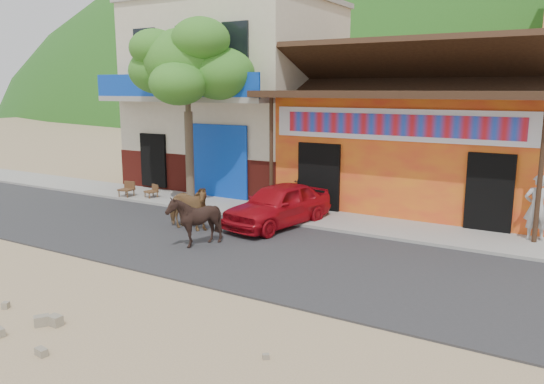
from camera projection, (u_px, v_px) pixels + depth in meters
The scene contains 14 objects.
ground at pixel (186, 283), 10.68m from camera, with size 120.00×120.00×0.00m, color #9E825B.
road at pixel (253, 250), 12.79m from camera, with size 60.00×5.00×0.04m, color #28282B.
sidewalk at pixel (316, 219), 15.73m from camera, with size 60.00×2.00×0.12m, color gray.
dance_club at pixel (423, 151), 17.77m from camera, with size 8.00×6.00×3.60m, color orange.
cafe_building at pixel (238, 98), 21.20m from camera, with size 7.00×6.00×7.00m, color beige.
hillside at pixel (539, 23), 67.43m from camera, with size 100.00×40.00×24.00m, color #194C14.
tree at pixel (188, 112), 17.28m from camera, with size 3.00×3.00×6.00m, color #2D721E, non-canonical shape.
cow_tan at pixel (187, 207), 14.48m from camera, with size 0.68×1.49×1.26m, color brown.
cow_dark at pixel (195, 221), 12.96m from camera, with size 1.04×1.17×1.29m, color black.
red_car at pixel (278, 205), 14.92m from camera, with size 1.44×3.57×1.22m, color #A60B17.
scooter at pixel (282, 193), 16.88m from camera, with size 0.62×1.77×0.93m, color black.
pedestrian at pixel (537, 207), 13.20m from camera, with size 0.61×0.40×1.67m, color #BDBDBD.
cafe_chair_left at pixel (151, 186), 18.43m from camera, with size 0.39×0.39×0.83m, color #4E281A, non-canonical shape.
cafe_chair_right at pixel (126, 183), 18.59m from camera, with size 0.45×0.45×0.97m, color #463117, non-canonical shape.
Camera 1 is at (6.67, -7.82, 3.87)m, focal length 35.00 mm.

